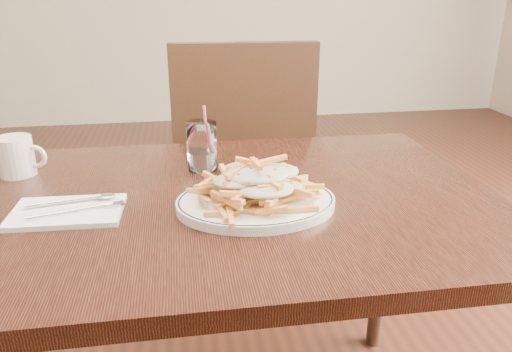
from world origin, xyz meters
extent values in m
cube|color=black|center=(0.00, 0.00, 0.73)|extent=(1.20, 0.80, 0.04)
cylinder|color=black|center=(-0.55, 0.35, 0.35)|extent=(0.05, 0.05, 0.71)
cylinder|color=black|center=(0.55, 0.35, 0.35)|extent=(0.05, 0.05, 0.71)
cube|color=#321D10|center=(0.14, 0.78, 0.48)|extent=(0.48, 0.48, 0.04)
cube|color=#321D10|center=(0.13, 0.57, 0.76)|extent=(0.47, 0.06, 0.51)
cylinder|color=#321D10|center=(0.34, 0.97, 0.23)|extent=(0.04, 0.04, 0.46)
cylinder|color=#321D10|center=(-0.06, 0.98, 0.23)|extent=(0.04, 0.04, 0.46)
cylinder|color=#321D10|center=(0.33, 0.57, 0.23)|extent=(0.04, 0.04, 0.46)
cylinder|color=#321D10|center=(-0.07, 0.58, 0.23)|extent=(0.04, 0.04, 0.46)
torus|color=black|center=(0.07, -0.07, 0.77)|extent=(0.29, 0.29, 0.01)
ellipsoid|color=beige|center=(0.07, -0.07, 0.83)|extent=(0.23, 0.21, 0.03)
cube|color=white|center=(-0.31, -0.04, 0.76)|extent=(0.22, 0.15, 0.01)
cylinder|color=white|center=(-0.03, 0.18, 0.81)|extent=(0.07, 0.07, 0.12)
cylinder|color=white|center=(-0.03, 0.18, 0.77)|extent=(0.07, 0.07, 0.05)
cylinder|color=#E95874|center=(-0.02, 0.19, 0.83)|extent=(0.02, 0.04, 0.16)
cylinder|color=white|center=(-0.47, 0.21, 0.80)|extent=(0.08, 0.08, 0.09)
torus|color=white|center=(-0.42, 0.20, 0.80)|extent=(0.06, 0.02, 0.06)
camera|label=1|loc=(-0.08, -0.99, 1.18)|focal=35.00mm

